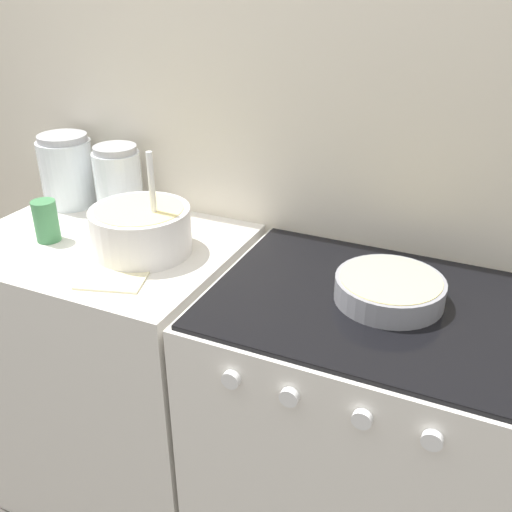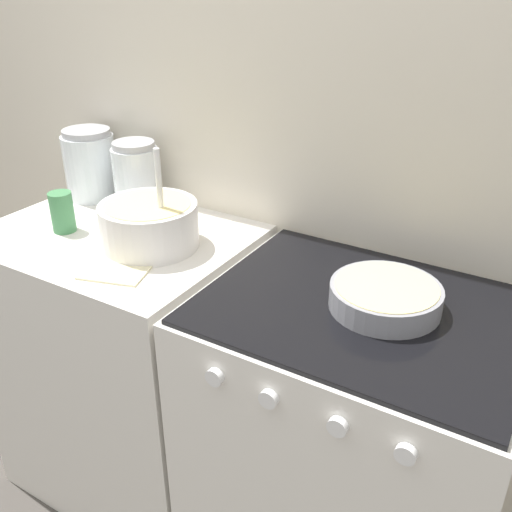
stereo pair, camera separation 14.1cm
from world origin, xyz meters
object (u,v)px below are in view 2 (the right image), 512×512
(storage_jar_left, at_px, (91,169))
(mixing_bowl, at_px, (149,222))
(baking_pan, at_px, (385,296))
(stove, at_px, (348,456))
(tin_can, at_px, (62,212))
(storage_jar_middle, at_px, (137,181))

(storage_jar_left, bearing_deg, mixing_bowl, -25.30)
(storage_jar_left, bearing_deg, baking_pan, -9.03)
(stove, bearing_deg, mixing_bowl, -179.50)
(stove, bearing_deg, tin_can, -176.36)
(baking_pan, height_order, storage_jar_middle, storage_jar_middle)
(mixing_bowl, relative_size, storage_jar_left, 1.25)
(mixing_bowl, height_order, baking_pan, mixing_bowl)
(stove, xyz_separation_m, tin_can, (-0.90, -0.06, 0.53))
(mixing_bowl, bearing_deg, tin_can, -169.56)
(stove, xyz_separation_m, baking_pan, (0.04, 0.02, 0.50))
(storage_jar_left, distance_m, tin_can, 0.28)
(stove, distance_m, baking_pan, 0.50)
(baking_pan, distance_m, tin_can, 0.95)
(stove, relative_size, storage_jar_left, 4.14)
(baking_pan, bearing_deg, mixing_bowl, -177.98)
(stove, relative_size, baking_pan, 3.74)
(stove, distance_m, storage_jar_middle, 1.02)
(stove, relative_size, mixing_bowl, 3.31)
(baking_pan, relative_size, tin_can, 2.13)
(mixing_bowl, xyz_separation_m, tin_can, (-0.28, -0.05, -0.01))
(storage_jar_middle, relative_size, tin_can, 1.83)
(tin_can, bearing_deg, storage_jar_middle, 74.37)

